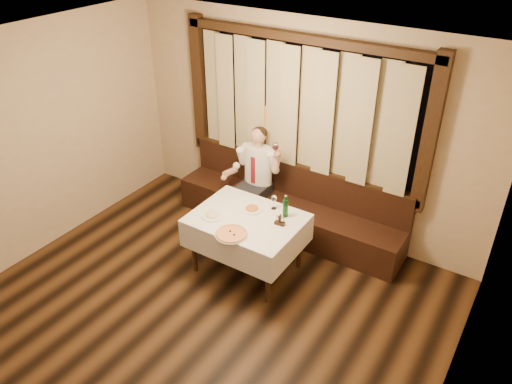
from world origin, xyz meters
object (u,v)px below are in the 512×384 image
Objects in this scene: pasta_cream at (212,214)px; cruet_caddy at (280,221)px; banquette at (289,209)px; seated_man at (256,170)px; dining_table at (247,225)px; pizza at (231,234)px; pasta_red at (252,207)px; green_bottle at (285,208)px.

cruet_caddy is at bearing 20.37° from pasta_cream.
seated_man is at bearing -169.38° from banquette.
pizza is (0.05, -0.38, 0.12)m from dining_table.
banquette is 1.48m from pizza.
banquette reaches higher than pasta_cream.
pasta_cream is at bearing -164.58° from cruet_caddy.
seated_man is at bearing 130.63° from cruet_caddy.
pasta_red is (-0.09, 0.55, 0.02)m from pizza.
pasta_red is at bearing 49.84° from pasta_cream.
pizza is 0.56m from pasta_red.
pasta_red is (-0.04, 0.17, 0.14)m from dining_table.
cruet_caddy reaches higher than pasta_cream.
pasta_red reaches higher than dining_table.
pasta_red is at bearing 99.22° from pizza.
pizza is 0.72m from green_bottle.
dining_table is 0.40m from pizza.
dining_table is at bearing 29.06° from pasta_cream.
pasta_red is 0.44m from cruet_caddy.
green_bottle is at bearing 11.89° from pasta_red.
green_bottle is (0.37, 0.26, 0.23)m from dining_table.
pasta_cream is at bearing -83.68° from seated_man.
seated_man is (-0.13, 1.13, 0.02)m from pasta_cream.
seated_man reaches higher than pasta_cream.
green_bottle reaches higher than cruet_caddy.
pasta_cream is 0.79m from cruet_caddy.
cruet_caddy is at bearing -67.25° from banquette.
green_bottle is 1.08m from seated_man.
seated_man reaches higher than banquette.
seated_man is at bearing 96.32° from pasta_cream.
pizza is 1.46× the size of pasta_red.
pasta_cream is (-0.35, -1.22, 0.48)m from banquette.
cruet_caddy is (0.39, -0.94, 0.49)m from banquette.
seated_man is (-0.48, 0.93, 0.16)m from dining_table.
pizza is at bearing -68.22° from seated_man.
pizza is at bearing -82.47° from dining_table.
dining_table is 5.00× the size of pasta_red.
pasta_cream is 1.14m from seated_man.
green_bottle reaches higher than pasta_cream.
seated_man is at bearing 141.22° from green_bottle.
banquette is 12.39× the size of pasta_cream.
pasta_cream reaches higher than pasta_red.
seated_man is (-0.87, 0.85, 0.01)m from cruet_caddy.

